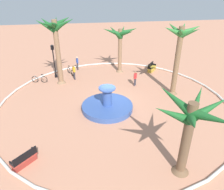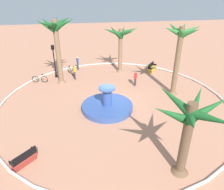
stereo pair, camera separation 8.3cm
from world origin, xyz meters
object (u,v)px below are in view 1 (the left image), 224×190
(person_pedestrian_stroll, at_px, (135,78))
(palm_tree_by_curb, at_px, (120,39))
(palm_tree_far_side, at_px, (56,35))
(bench_east, at_px, (152,68))
(bicycle_by_lamppost, at_px, (40,79))
(palm_tree_near_fountain, at_px, (190,123))
(bench_west, at_px, (24,160))
(person_cyclist_helmet, at_px, (74,71))
(lamppost, at_px, (54,58))
(fountain, at_px, (107,106))
(palm_tree_mid_plaza, at_px, (180,45))
(bicycle_red_frame, at_px, (71,71))
(person_cyclist_photo, at_px, (77,62))

(person_pedestrian_stroll, bearing_deg, palm_tree_by_curb, -77.07)
(palm_tree_far_side, distance_m, bench_east, 11.80)
(bench_east, distance_m, bicycle_by_lamppost, 13.03)
(palm_tree_near_fountain, distance_m, person_pedestrian_stroll, 11.99)
(palm_tree_by_curb, height_order, bench_west, palm_tree_by_curb)
(person_cyclist_helmet, bearing_deg, lamppost, -22.36)
(palm_tree_near_fountain, distance_m, palm_tree_by_curb, 15.80)
(fountain, relative_size, bench_west, 2.93)
(bench_east, relative_size, person_pedestrian_stroll, 0.96)
(palm_tree_mid_plaza, bearing_deg, palm_tree_near_fountain, 70.76)
(bench_east, distance_m, person_pedestrian_stroll, 4.74)
(palm_tree_near_fountain, height_order, lamppost, palm_tree_near_fountain)
(palm_tree_by_curb, bearing_deg, bicycle_by_lamppost, 11.37)
(palm_tree_by_curb, distance_m, palm_tree_far_side, 7.22)
(palm_tree_by_curb, height_order, lamppost, palm_tree_by_curb)
(person_pedestrian_stroll, bearing_deg, bench_east, -128.66)
(person_cyclist_helmet, bearing_deg, bench_east, -172.94)
(bench_east, distance_m, lamppost, 11.50)
(bicycle_by_lamppost, bearing_deg, person_pedestrian_stroll, 167.40)
(palm_tree_mid_plaza, relative_size, bicycle_red_frame, 4.26)
(palm_tree_by_curb, bearing_deg, bench_east, 174.25)
(palm_tree_far_side, relative_size, bicycle_red_frame, 4.35)
(palm_tree_far_side, bearing_deg, bench_east, -170.02)
(palm_tree_by_curb, height_order, bench_east, palm_tree_by_curb)
(palm_tree_mid_plaza, distance_m, bench_east, 7.43)
(lamppost, bearing_deg, person_pedestrian_stroll, 157.98)
(bench_east, bearing_deg, lamppost, 1.40)
(bench_west, distance_m, person_cyclist_photo, 15.58)
(palm_tree_near_fountain, relative_size, bicycle_red_frame, 3.14)
(bicycle_red_frame, distance_m, bicycle_by_lamppost, 3.73)
(palm_tree_mid_plaza, xyz_separation_m, bicycle_by_lamppost, (13.26, -4.51, -4.41))
(bench_east, relative_size, person_cyclist_helmet, 0.91)
(bench_east, distance_m, bicycle_red_frame, 9.69)
(lamppost, bearing_deg, fountain, 122.86)
(bicycle_red_frame, bearing_deg, palm_tree_mid_plaza, 147.75)
(fountain, distance_m, bench_east, 10.19)
(palm_tree_mid_plaza, distance_m, palm_tree_far_side, 11.68)
(bicycle_red_frame, bearing_deg, palm_tree_by_curb, -179.77)
(palm_tree_mid_plaza, height_order, person_cyclist_photo, palm_tree_mid_plaza)
(lamppost, bearing_deg, bench_west, 86.65)
(palm_tree_far_side, distance_m, bench_west, 12.67)
(bicycle_by_lamppost, bearing_deg, fountain, 135.27)
(lamppost, relative_size, bicycle_red_frame, 2.44)
(palm_tree_by_curb, xyz_separation_m, bench_east, (-3.87, 0.39, -3.60))
(bench_west, bearing_deg, person_cyclist_helmet, -103.10)
(palm_tree_mid_plaza, relative_size, bench_west, 4.50)
(palm_tree_near_fountain, xyz_separation_m, bicycle_red_frame, (6.70, -15.74, -3.11))
(palm_tree_near_fountain, xyz_separation_m, person_pedestrian_stroll, (-0.04, -11.70, -2.59))
(bench_west, xyz_separation_m, lamppost, (-0.78, -13.24, 1.90))
(palm_tree_far_side, xyz_separation_m, bicycle_by_lamppost, (2.32, -0.43, -4.74))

